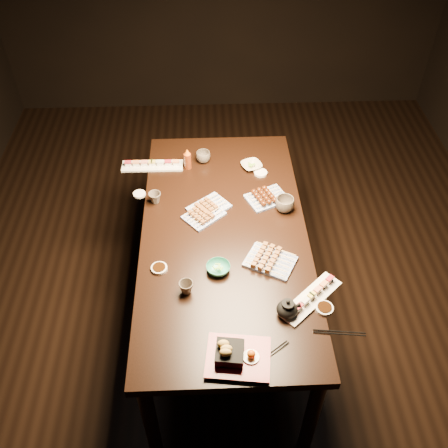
{
  "coord_description": "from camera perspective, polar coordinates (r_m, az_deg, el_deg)",
  "views": [
    {
      "loc": [
        -0.16,
        -1.97,
        2.68
      ],
      "look_at": [
        -0.08,
        -0.03,
        0.77
      ],
      "focal_mm": 40.0,
      "sensor_mm": 36.0,
      "label": 1
    }
  ],
  "objects": [
    {
      "name": "teapot",
      "position": [
        2.34,
        7.24,
        -9.47
      ],
      "size": [
        0.14,
        0.14,
        0.1
      ],
      "primitive_type": null,
      "rotation": [
        0.0,
        0.0,
        0.25
      ],
      "color": "black",
      "rests_on": "dining_table"
    },
    {
      "name": "teacup_near_left",
      "position": [
        2.42,
        -4.34,
        -7.25
      ],
      "size": [
        0.09,
        0.09,
        0.07
      ],
      "primitive_type": "imported",
      "rotation": [
        0.0,
        0.0,
        0.25
      ],
      "color": "#53493F",
      "rests_on": "dining_table"
    },
    {
      "name": "teacup_far_right",
      "position": [
        3.17,
        -2.39,
        7.68
      ],
      "size": [
        0.1,
        0.1,
        0.07
      ],
      "primitive_type": "imported",
      "rotation": [
        0.0,
        0.0,
        -0.09
      ],
      "color": "#53493F",
      "rests_on": "dining_table"
    },
    {
      "name": "condiment_bottle",
      "position": [
        3.1,
        -4.19,
        7.47
      ],
      "size": [
        0.06,
        0.06,
        0.14
      ],
      "primitive_type": "cylinder",
      "rotation": [
        0.0,
        0.0,
        0.38
      ],
      "color": "maroon",
      "rests_on": "dining_table"
    },
    {
      "name": "teacup_far_left",
      "position": [
        2.89,
        -7.9,
        2.99
      ],
      "size": [
        0.1,
        0.1,
        0.07
      ],
      "primitive_type": "imported",
      "rotation": [
        0.0,
        0.0,
        0.48
      ],
      "color": "#53493F",
      "rests_on": "dining_table"
    },
    {
      "name": "edamame_bowl_cream",
      "position": [
        3.13,
        3.15,
        6.68
      ],
      "size": [
        0.16,
        0.16,
        0.03
      ],
      "primitive_type": "imported",
      "rotation": [
        0.0,
        0.0,
        0.39
      ],
      "color": "#C2B49E",
      "rests_on": "dining_table"
    },
    {
      "name": "sauce_dish_east",
      "position": [
        3.09,
        4.2,
        5.85
      ],
      "size": [
        0.09,
        0.09,
        0.01
      ],
      "primitive_type": "cylinder",
      "rotation": [
        0.0,
        0.0,
        0.15
      ],
      "color": "white",
      "rests_on": "dining_table"
    },
    {
      "name": "chopsticks_se",
      "position": [
        2.36,
        13.05,
        -12.03
      ],
      "size": [
        0.24,
        0.05,
        0.01
      ],
      "primitive_type": null,
      "rotation": [
        0.0,
        0.0,
        -0.13
      ],
      "color": "black",
      "rests_on": "dining_table"
    },
    {
      "name": "sauce_dish_se",
      "position": [
        2.42,
        11.39,
        -9.41
      ],
      "size": [
        0.12,
        0.12,
        0.01
      ],
      "primitive_type": "cylinder",
      "rotation": [
        0.0,
        0.0,
        0.56
      ],
      "color": "white",
      "rests_on": "dining_table"
    },
    {
      "name": "tempura_tray",
      "position": [
        2.19,
        1.65,
        -14.52
      ],
      "size": [
        0.3,
        0.25,
        0.1
      ],
      "primitive_type": null,
      "rotation": [
        0.0,
        0.0,
        -0.13
      ],
      "color": "black",
      "rests_on": "dining_table"
    },
    {
      "name": "ground",
      "position": [
        3.33,
        1.46,
        -9.13
      ],
      "size": [
        5.0,
        5.0,
        0.0
      ],
      "primitive_type": "plane",
      "color": "black",
      "rests_on": "ground"
    },
    {
      "name": "sushi_platter_near",
      "position": [
        2.43,
        9.93,
        -8.18
      ],
      "size": [
        0.34,
        0.32,
        0.04
      ],
      "primitive_type": null,
      "rotation": [
        0.0,
        0.0,
        0.74
      ],
      "color": "white",
      "rests_on": "dining_table"
    },
    {
      "name": "dining_table",
      "position": [
        2.99,
        0.04,
        -6.09
      ],
      "size": [
        1.36,
        1.98,
        0.75
      ],
      "primitive_type": "cube",
      "rotation": [
        0.0,
        0.0,
        0.28
      ],
      "color": "black",
      "rests_on": "ground"
    },
    {
      "name": "tsukune_plate",
      "position": [
        2.9,
        4.95,
        3.25
      ],
      "size": [
        0.27,
        0.24,
        0.06
      ],
      "primitive_type": null,
      "rotation": [
        0.0,
        0.0,
        0.42
      ],
      "color": "#828EB6",
      "rests_on": "dining_table"
    },
    {
      "name": "chopsticks_near",
      "position": [
        2.25,
        5.12,
        -14.7
      ],
      "size": [
        0.2,
        0.15,
        0.01
      ],
      "primitive_type": null,
      "rotation": [
        0.0,
        0.0,
        0.62
      ],
      "color": "black",
      "rests_on": "dining_table"
    },
    {
      "name": "teacup_mid_right",
      "position": [
        2.83,
        6.94,
        2.25
      ],
      "size": [
        0.11,
        0.11,
        0.08
      ],
      "primitive_type": "imported",
      "rotation": [
        0.0,
        0.0,
        0.01
      ],
      "color": "#53493F",
      "rests_on": "dining_table"
    },
    {
      "name": "yakitori_plate_center",
      "position": [
        2.78,
        -2.34,
        1.27
      ],
      "size": [
        0.26,
        0.26,
        0.05
      ],
      "primitive_type": null,
      "rotation": [
        0.0,
        0.0,
        0.71
      ],
      "color": "#828EB6",
      "rests_on": "dining_table"
    },
    {
      "name": "yakitori_plate_right",
      "position": [
        2.55,
        5.33,
        -3.96
      ],
      "size": [
        0.3,
        0.27,
        0.06
      ],
      "primitive_type": null,
      "rotation": [
        0.0,
        0.0,
        -0.49
      ],
      "color": "#828EB6",
      "rests_on": "dining_table"
    },
    {
      "name": "sauce_dish_west",
      "position": [
        2.55,
        -7.42,
        -5.03
      ],
      "size": [
        0.1,
        0.1,
        0.01
      ],
      "primitive_type": "cylinder",
      "rotation": [
        0.0,
        0.0,
        0.17
      ],
      "color": "white",
      "rests_on": "dining_table"
    },
    {
      "name": "sauce_dish_nw",
      "position": [
        2.97,
        -9.65,
        3.39
      ],
      "size": [
        0.08,
        0.08,
        0.01
      ],
      "primitive_type": "cylinder",
      "rotation": [
        0.0,
        0.0,
        0.17
      ],
      "color": "white",
      "rests_on": "dining_table"
    },
    {
      "name": "edamame_bowl_green",
      "position": [
        2.51,
        -0.66,
        -5.08
      ],
      "size": [
        0.16,
        0.16,
        0.04
      ],
      "primitive_type": "imported",
      "rotation": [
        0.0,
        0.0,
        0.37
      ],
      "color": "#2B846A",
      "rests_on": "dining_table"
    },
    {
      "name": "yakitori_plate_left",
      "position": [
        2.83,
        -1.75,
        2.2
      ],
      "size": [
        0.27,
        0.26,
        0.06
      ],
      "primitive_type": null,
      "rotation": [
        0.0,
        0.0,
        0.67
      ],
      "color": "#828EB6",
      "rests_on": "dining_table"
    },
    {
      "name": "sushi_platter_far",
      "position": [
        3.16,
        -8.21,
        6.83
      ],
      "size": [
        0.38,
        0.11,
        0.05
      ],
      "primitive_type": null,
      "rotation": [
        0.0,
        0.0,
        3.13
      ],
      "color": "white",
      "rests_on": "dining_table"
    }
  ]
}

